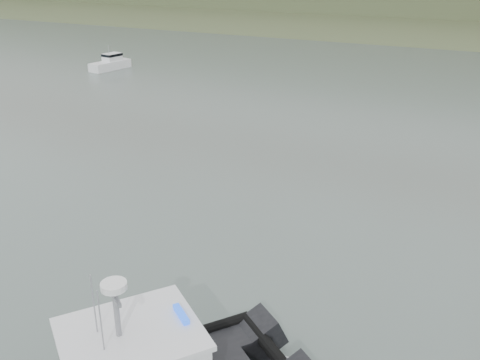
# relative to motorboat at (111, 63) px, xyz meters

# --- Properties ---
(ground) EXTENTS (400.00, 400.00, 0.00)m
(ground) POSITION_rel_motorboat_xyz_m (33.77, -38.04, -0.72)
(ground) COLOR #4E5D57
(ground) RESTS_ON ground
(motorboat) EXTENTS (2.48, 5.46, 2.90)m
(motorboat) POSITION_rel_motorboat_xyz_m (0.00, 0.00, 0.00)
(motorboat) COLOR white
(motorboat) RESTS_ON ground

